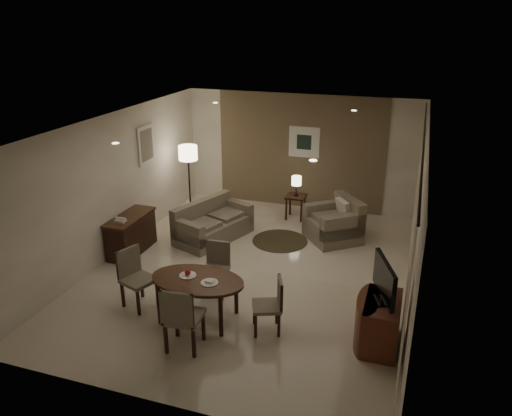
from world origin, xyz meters
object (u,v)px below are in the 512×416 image
(tv_cabinet, at_px, (381,323))
(floor_lamp, at_px, (189,181))
(console_desk, at_px, (131,234))
(chair_far, at_px, (215,270))
(dining_table, at_px, (198,299))
(armchair, at_px, (333,220))
(side_table, at_px, (296,207))
(chair_right, at_px, (267,306))
(chair_left, at_px, (139,279))
(sofa, at_px, (213,221))
(chair_near, at_px, (184,316))

(tv_cabinet, height_order, floor_lamp, floor_lamp)
(console_desk, distance_m, chair_far, 2.36)
(dining_table, relative_size, armchair, 1.46)
(dining_table, distance_m, floor_lamp, 4.28)
(console_desk, xyz_separation_m, tv_cabinet, (4.89, -1.50, -0.03))
(tv_cabinet, relative_size, floor_lamp, 0.54)
(armchair, distance_m, side_table, 1.35)
(dining_table, bearing_deg, tv_cabinet, 4.28)
(armchair, bearing_deg, console_desk, -102.21)
(dining_table, xyz_separation_m, chair_right, (1.08, 0.02, 0.08))
(tv_cabinet, distance_m, chair_far, 2.79)
(tv_cabinet, bearing_deg, console_desk, 162.95)
(chair_right, bearing_deg, floor_lamp, -163.03)
(tv_cabinet, relative_size, armchair, 0.91)
(floor_lamp, bearing_deg, side_table, 14.11)
(console_desk, height_order, armchair, armchair)
(armchair, bearing_deg, tv_cabinet, -17.61)
(chair_left, relative_size, armchair, 0.97)
(console_desk, height_order, dining_table, console_desk)
(armchair, xyz_separation_m, floor_lamp, (-3.35, 0.29, 0.39))
(dining_table, height_order, sofa, sofa)
(chair_near, bearing_deg, chair_right, -148.26)
(tv_cabinet, height_order, sofa, sofa)
(chair_far, bearing_deg, chair_near, -87.95)
(sofa, bearing_deg, chair_near, -143.12)
(sofa, bearing_deg, console_desk, 150.60)
(chair_near, bearing_deg, chair_left, -37.72)
(chair_near, distance_m, side_table, 5.10)
(console_desk, relative_size, chair_right, 1.43)
(chair_far, xyz_separation_m, chair_left, (-0.99, -0.72, 0.04))
(chair_right, bearing_deg, armchair, 152.67)
(chair_far, height_order, floor_lamp, floor_lamp)
(tv_cabinet, relative_size, chair_far, 1.03)
(console_desk, height_order, tv_cabinet, console_desk)
(console_desk, relative_size, chair_left, 1.26)
(armchair, bearing_deg, sofa, -111.60)
(chair_right, bearing_deg, console_desk, -138.71)
(armchair, xyz_separation_m, side_table, (-1.01, 0.88, -0.16))
(chair_near, xyz_separation_m, floor_lamp, (-2.04, 4.50, 0.33))
(console_desk, xyz_separation_m, armchair, (3.63, 1.80, 0.06))
(chair_near, relative_size, armchair, 1.01)
(chair_far, xyz_separation_m, armchair, (1.47, 2.75, 0.00))
(sofa, bearing_deg, floor_lamp, 65.01)
(tv_cabinet, bearing_deg, chair_far, 168.68)
(chair_near, xyz_separation_m, chair_right, (0.96, 0.72, -0.08))
(chair_left, bearing_deg, tv_cabinet, -67.10)
(tv_cabinet, xyz_separation_m, armchair, (-1.26, 3.30, 0.09))
(chair_far, distance_m, floor_lamp, 3.60)
(dining_table, xyz_separation_m, chair_left, (-1.03, 0.03, 0.14))
(side_table, relative_size, floor_lamp, 0.33)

